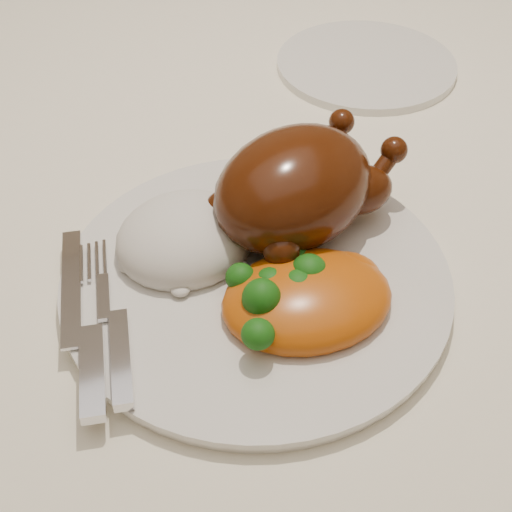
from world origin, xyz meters
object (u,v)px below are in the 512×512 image
object	(u,v)px
dinner_plate	(256,280)
side_plate	(366,65)
dining_table	(273,214)
roast_chicken	(297,186)

from	to	relation	value
dinner_plate	side_plate	distance (m)	0.37
dining_table	side_plate	bearing A→B (deg)	32.40
dining_table	roast_chicken	size ratio (longest dim) A/B	8.23
dining_table	dinner_plate	world-z (taller)	dinner_plate
dinner_plate	dining_table	bearing A→B (deg)	64.74
dining_table	roast_chicken	world-z (taller)	roast_chicken
roast_chicken	dining_table	bearing A→B (deg)	52.04
roast_chicken	dinner_plate	bearing A→B (deg)	-163.84
dining_table	roast_chicken	bearing A→B (deg)	-104.60
dining_table	side_plate	distance (m)	0.21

